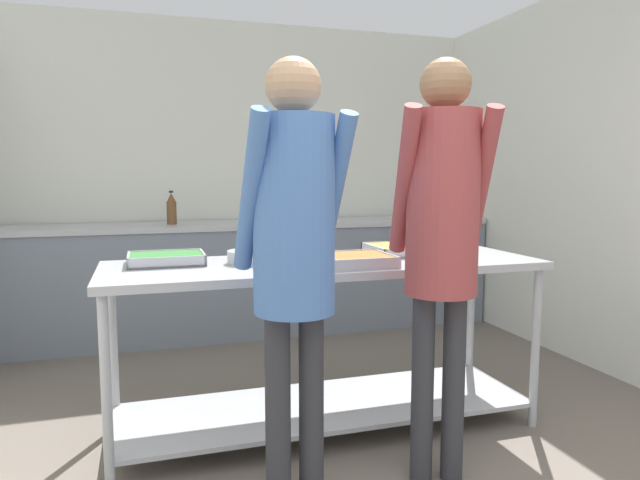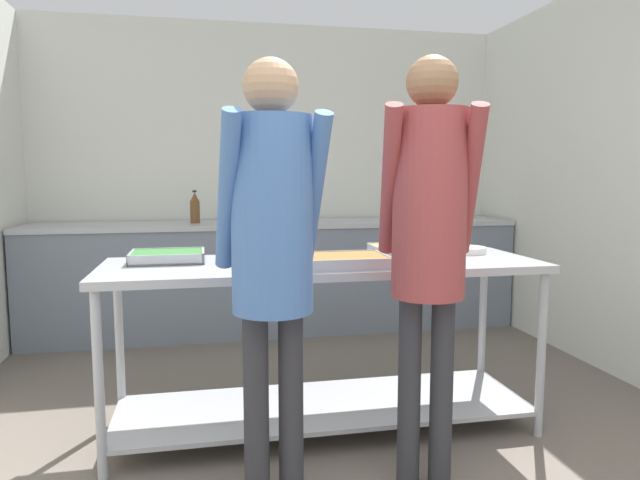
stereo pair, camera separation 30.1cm
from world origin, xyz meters
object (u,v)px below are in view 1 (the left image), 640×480
(serving_tray_vegetables, at_px, (347,261))
(guest_serving_left, at_px, (294,234))
(sauce_pan, at_px, (251,256))
(serving_tray_roast, at_px, (406,250))
(water_bottle, at_px, (172,209))
(plate_stack, at_px, (458,248))
(guest_serving_right, at_px, (442,221))
(serving_tray_greens, at_px, (166,259))

(serving_tray_vegetables, bearing_deg, guest_serving_left, -127.97)
(sauce_pan, xyz_separation_m, serving_tray_vegetables, (0.44, -0.22, -0.01))
(serving_tray_roast, bearing_deg, water_bottle, 122.98)
(plate_stack, bearing_deg, serving_tray_roast, -176.61)
(serving_tray_vegetables, relative_size, serving_tray_roast, 1.07)
(guest_serving_right, xyz_separation_m, water_bottle, (-0.98, 2.58, -0.08))
(plate_stack, bearing_deg, serving_tray_greens, 179.68)
(sauce_pan, bearing_deg, serving_tray_greens, 166.95)
(serving_tray_roast, xyz_separation_m, guest_serving_left, (-0.86, -0.80, 0.19))
(serving_tray_vegetables, relative_size, plate_stack, 1.92)
(serving_tray_roast, relative_size, guest_serving_left, 0.23)
(serving_tray_vegetables, bearing_deg, water_bottle, 109.12)
(guest_serving_right, bearing_deg, serving_tray_roast, 75.06)
(guest_serving_right, height_order, water_bottle, guest_serving_right)
(plate_stack, height_order, water_bottle, water_bottle)
(plate_stack, distance_m, guest_serving_right, 0.98)
(serving_tray_roast, bearing_deg, serving_tray_greens, 178.68)
(sauce_pan, relative_size, plate_stack, 1.66)
(plate_stack, distance_m, water_bottle, 2.37)
(plate_stack, height_order, guest_serving_right, guest_serving_right)
(sauce_pan, xyz_separation_m, plate_stack, (1.24, 0.09, -0.02))
(guest_serving_right, bearing_deg, sauce_pan, 134.58)
(sauce_pan, distance_m, water_bottle, 1.91)
(serving_tray_greens, bearing_deg, guest_serving_left, -61.98)
(plate_stack, bearing_deg, sauce_pan, -176.04)
(guest_serving_left, bearing_deg, serving_tray_vegetables, 52.03)
(serving_tray_greens, relative_size, serving_tray_roast, 0.92)
(serving_tray_vegetables, height_order, water_bottle, water_bottle)
(serving_tray_greens, xyz_separation_m, water_bottle, (0.12, 1.79, 0.14))
(serving_tray_greens, xyz_separation_m, serving_tray_vegetables, (0.84, -0.31, 0.00))
(sauce_pan, relative_size, serving_tray_roast, 0.93)
(sauce_pan, bearing_deg, guest_serving_right, -45.42)
(sauce_pan, bearing_deg, plate_stack, 3.96)
(serving_tray_greens, distance_m, plate_stack, 1.65)
(water_bottle, bearing_deg, serving_tray_greens, -93.69)
(serving_tray_roast, height_order, guest_serving_right, guest_serving_right)
(serving_tray_roast, relative_size, plate_stack, 1.79)
(sauce_pan, distance_m, plate_stack, 1.24)
(serving_tray_roast, xyz_separation_m, water_bottle, (-1.18, 1.82, 0.14))
(guest_serving_left, bearing_deg, guest_serving_right, 3.47)
(water_bottle, bearing_deg, guest_serving_left, -82.91)
(serving_tray_roast, bearing_deg, guest_serving_left, -136.94)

